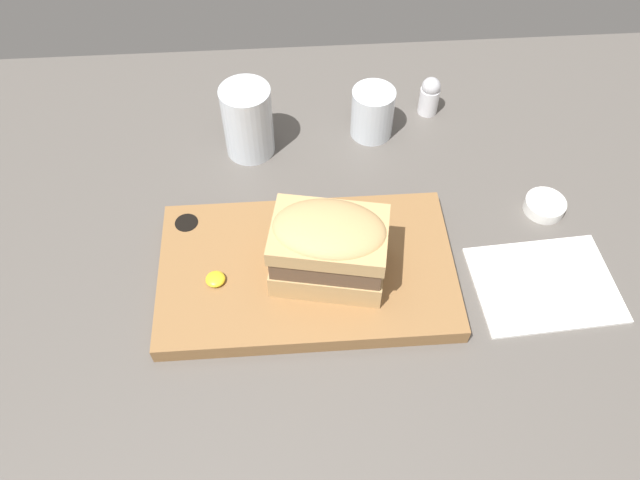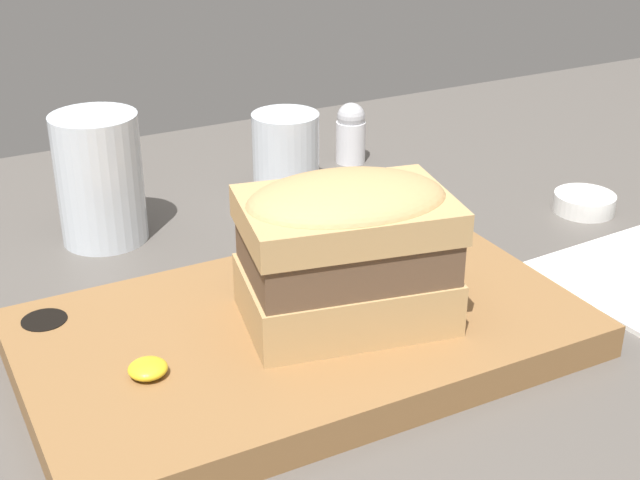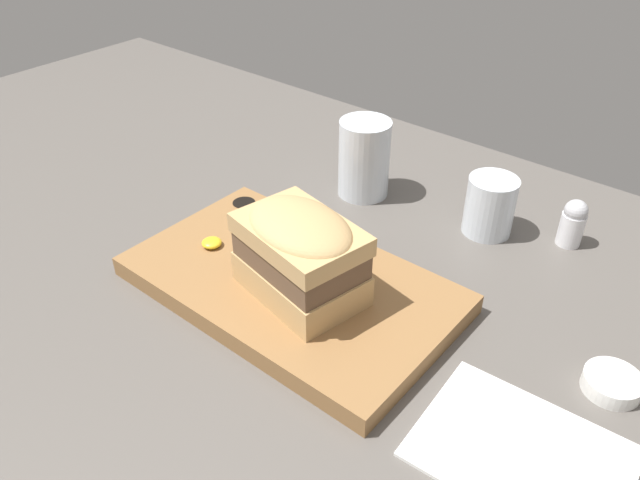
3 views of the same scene
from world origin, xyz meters
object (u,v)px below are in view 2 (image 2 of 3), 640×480
Objects in this scene: serving_board at (301,333)px; condiment_dish at (584,203)px; wine_glass at (286,158)px; water_glass at (101,187)px; salt_shaker at (351,133)px; sandwich at (349,244)px.

serving_board reaches higher than condiment_dish.
water_glass is at bearing -172.57° from wine_glass.
salt_shaker is (28.36, 6.62, -1.62)cm from water_glass.
wine_glass is (18.74, 2.44, -1.39)cm from water_glass.
serving_board is 28.87cm from wine_glass.
sandwich is 33.47cm from condiment_dish.
sandwich reaches higher than salt_shaker.
salt_shaker is (9.61, 4.18, -0.24)cm from wine_glass.
wine_glass is at bearing 7.43° from water_glass.
serving_board is 5.82× the size of salt_shaker.
water_glass reaches higher than condiment_dish.
water_glass reaches higher than serving_board.
salt_shaker is 1.14× the size of condiment_dish.
serving_board is at bearing -113.72° from wine_glass.
sandwich is 29.26cm from wine_glass.
serving_board is 37.21cm from salt_shaker.
serving_board is at bearing -73.30° from water_glass.
water_glass reaches higher than salt_shaker.
sandwich reaches higher than water_glass.
wine_glass is at bearing -156.51° from salt_shaker.
serving_board is 7.47cm from sandwich.
serving_board is 35.21cm from condiment_dish.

